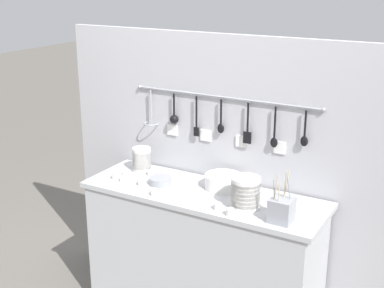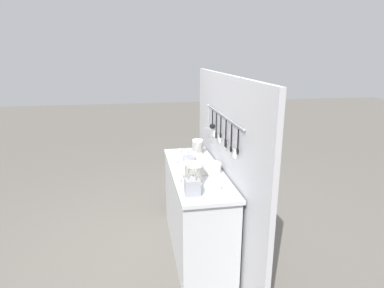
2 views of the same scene
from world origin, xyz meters
TOP-DOWN VIEW (x-y plane):
  - counter at (0.00, 0.00)m, footprint 1.46×0.49m
  - back_wall at (-0.00, 0.28)m, footprint 2.26×0.11m
  - bowl_stack_short_front at (-0.51, 0.11)m, footprint 0.12×0.12m
  - bowl_stack_back_corner at (0.30, -0.07)m, footprint 0.16×0.16m
  - plate_stack at (0.07, 0.11)m, footprint 0.22×0.22m
  - steel_mixing_bowl at (-0.29, -0.02)m, footprint 0.14×0.14m
  - cutlery_caddy at (0.53, -0.13)m, footprint 0.12×0.12m
  - cup_centre at (-0.54, -0.01)m, footprint 0.04×0.04m
  - cup_back_left at (0.47, 0.10)m, footprint 0.04×0.04m
  - cup_mid_row at (0.18, -0.17)m, footprint 0.04×0.04m
  - cup_edge_near at (-0.41, 0.07)m, footprint 0.04×0.04m
  - cup_beside_plates at (-0.37, -0.09)m, footprint 0.04×0.04m
  - cup_by_caddy at (0.27, -0.20)m, footprint 0.04×0.04m
  - cup_back_right at (-0.51, -0.10)m, footprint 0.04×0.04m
  - cup_front_right at (-0.22, -0.18)m, footprint 0.04×0.04m
  - cup_front_left at (-0.58, -0.08)m, footprint 0.04×0.04m

SIDE VIEW (x-z plane):
  - counter at x=0.00m, z-range 0.00..0.86m
  - cup_centre at x=-0.54m, z-range 0.85..0.89m
  - cup_back_left at x=0.47m, z-range 0.85..0.89m
  - cup_mid_row at x=0.18m, z-range 0.85..0.89m
  - cup_edge_near at x=-0.41m, z-range 0.85..0.89m
  - cup_beside_plates at x=-0.37m, z-range 0.85..0.89m
  - cup_by_caddy at x=0.27m, z-range 0.85..0.89m
  - cup_back_right at x=-0.51m, z-range 0.85..0.89m
  - cup_front_right at x=-0.22m, z-range 0.85..0.89m
  - cup_front_left at x=-0.58m, z-range 0.85..0.89m
  - back_wall at x=0.00m, z-range 0.00..1.75m
  - steel_mixing_bowl at x=-0.29m, z-range 0.85..0.90m
  - plate_stack at x=0.07m, z-range 0.85..0.94m
  - cutlery_caddy at x=0.53m, z-range 0.78..1.06m
  - bowl_stack_short_front at x=-0.51m, z-range 0.85..1.01m
  - bowl_stack_back_corner at x=0.30m, z-range 0.85..1.03m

